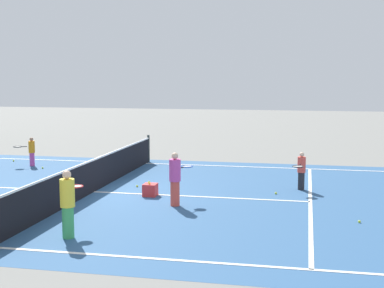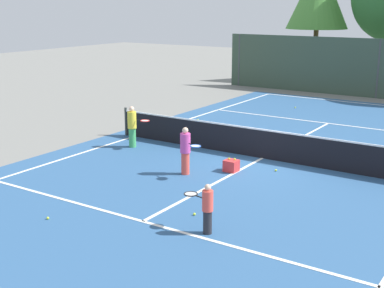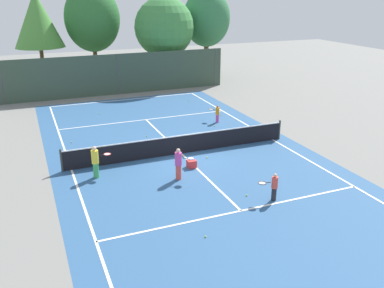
{
  "view_description": "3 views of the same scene",
  "coord_description": "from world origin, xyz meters",
  "px_view_note": "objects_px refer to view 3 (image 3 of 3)",
  "views": [
    {
      "loc": [
        -15.36,
        -6.25,
        3.51
      ],
      "look_at": [
        1.15,
        -2.8,
        1.39
      ],
      "focal_mm": 51.63,
      "sensor_mm": 36.0,
      "label": 1
    },
    {
      "loc": [
        7.41,
        -15.56,
        5.0
      ],
      "look_at": [
        -1.17,
        -2.51,
        0.88
      ],
      "focal_mm": 49.88,
      "sensor_mm": 36.0,
      "label": 2
    },
    {
      "loc": [
        -7.05,
        -18.68,
        7.96
      ],
      "look_at": [
        0.2,
        -0.98,
        0.83
      ],
      "focal_mm": 39.07,
      "sensor_mm": 36.0,
      "label": 3
    }
  ],
  "objects_px": {
    "tennis_ball_0": "(72,142)",
    "tennis_ball_2": "(207,157)",
    "tennis_ball_4": "(247,195)",
    "tennis_ball_5": "(147,136)",
    "player_1": "(179,163)",
    "tennis_ball_8": "(215,126)",
    "tennis_ball_3": "(99,113)",
    "player_2": "(96,161)",
    "tennis_ball_1": "(189,101)",
    "tennis_ball_7": "(220,115)",
    "player_3": "(274,186)",
    "ball_crate": "(192,164)",
    "tennis_ball_6": "(206,237)",
    "player_0": "(217,113)"
  },
  "relations": [
    {
      "from": "tennis_ball_0",
      "to": "tennis_ball_2",
      "type": "height_order",
      "value": "same"
    },
    {
      "from": "tennis_ball_4",
      "to": "tennis_ball_5",
      "type": "height_order",
      "value": "same"
    },
    {
      "from": "player_1",
      "to": "tennis_ball_5",
      "type": "bearing_deg",
      "value": 87.23
    },
    {
      "from": "tennis_ball_4",
      "to": "tennis_ball_8",
      "type": "distance_m",
      "value": 9.26
    },
    {
      "from": "tennis_ball_3",
      "to": "tennis_ball_5",
      "type": "distance_m",
      "value": 5.96
    },
    {
      "from": "tennis_ball_0",
      "to": "tennis_ball_4",
      "type": "bearing_deg",
      "value": -57.74
    },
    {
      "from": "player_2",
      "to": "tennis_ball_0",
      "type": "height_order",
      "value": "player_2"
    },
    {
      "from": "player_1",
      "to": "tennis_ball_1",
      "type": "xyz_separation_m",
      "value": [
        5.55,
        12.6,
        -0.72
      ]
    },
    {
      "from": "tennis_ball_2",
      "to": "tennis_ball_7",
      "type": "xyz_separation_m",
      "value": [
        3.91,
        6.49,
        0.0
      ]
    },
    {
      "from": "player_3",
      "to": "tennis_ball_0",
      "type": "relative_size",
      "value": 17.68
    },
    {
      "from": "tennis_ball_8",
      "to": "tennis_ball_0",
      "type": "bearing_deg",
      "value": 177.5
    },
    {
      "from": "ball_crate",
      "to": "tennis_ball_6",
      "type": "relative_size",
      "value": 6.45
    },
    {
      "from": "tennis_ball_0",
      "to": "tennis_ball_3",
      "type": "xyz_separation_m",
      "value": [
        2.46,
        5.06,
        0.0
      ]
    },
    {
      "from": "player_1",
      "to": "tennis_ball_2",
      "type": "height_order",
      "value": "player_1"
    },
    {
      "from": "tennis_ball_6",
      "to": "tennis_ball_8",
      "type": "xyz_separation_m",
      "value": [
        5.51,
        10.99,
        0.0
      ]
    },
    {
      "from": "player_2",
      "to": "tennis_ball_1",
      "type": "height_order",
      "value": "player_2"
    },
    {
      "from": "player_0",
      "to": "player_1",
      "type": "relative_size",
      "value": 0.76
    },
    {
      "from": "ball_crate",
      "to": "tennis_ball_3",
      "type": "bearing_deg",
      "value": 102.55
    },
    {
      "from": "tennis_ball_2",
      "to": "tennis_ball_4",
      "type": "distance_m",
      "value": 4.34
    },
    {
      "from": "player_2",
      "to": "player_0",
      "type": "bearing_deg",
      "value": 32.41
    },
    {
      "from": "tennis_ball_6",
      "to": "tennis_ball_7",
      "type": "height_order",
      "value": "same"
    },
    {
      "from": "player_1",
      "to": "player_3",
      "type": "height_order",
      "value": "player_1"
    },
    {
      "from": "tennis_ball_7",
      "to": "tennis_ball_4",
      "type": "bearing_deg",
      "value": -110.62
    },
    {
      "from": "tennis_ball_0",
      "to": "tennis_ball_8",
      "type": "bearing_deg",
      "value": -2.5
    },
    {
      "from": "player_3",
      "to": "tennis_ball_3",
      "type": "bearing_deg",
      "value": 105.46
    },
    {
      "from": "tennis_ball_7",
      "to": "tennis_ball_2",
      "type": "bearing_deg",
      "value": -121.06
    },
    {
      "from": "tennis_ball_5",
      "to": "tennis_ball_6",
      "type": "distance_m",
      "value": 10.75
    },
    {
      "from": "tennis_ball_3",
      "to": "tennis_ball_4",
      "type": "xyz_separation_m",
      "value": [
        3.36,
        -14.29,
        0.0
      ]
    },
    {
      "from": "tennis_ball_0",
      "to": "player_3",
      "type": "bearing_deg",
      "value": -56.37
    },
    {
      "from": "player_2",
      "to": "tennis_ball_6",
      "type": "height_order",
      "value": "player_2"
    },
    {
      "from": "ball_crate",
      "to": "tennis_ball_6",
      "type": "bearing_deg",
      "value": -107.65
    },
    {
      "from": "player_2",
      "to": "tennis_ball_6",
      "type": "relative_size",
      "value": 22.51
    },
    {
      "from": "player_1",
      "to": "tennis_ball_7",
      "type": "relative_size",
      "value": 22.0
    },
    {
      "from": "player_3",
      "to": "ball_crate",
      "type": "xyz_separation_m",
      "value": [
        -1.76,
        4.29,
        -0.43
      ]
    },
    {
      "from": "player_3",
      "to": "tennis_ball_8",
      "type": "xyz_separation_m",
      "value": [
        1.92,
        9.57,
        -0.58
      ]
    },
    {
      "from": "tennis_ball_2",
      "to": "player_1",
      "type": "bearing_deg",
      "value": -140.76
    },
    {
      "from": "player_0",
      "to": "tennis_ball_4",
      "type": "bearing_deg",
      "value": -108.51
    },
    {
      "from": "tennis_ball_4",
      "to": "ball_crate",
      "type": "bearing_deg",
      "value": 105.3
    },
    {
      "from": "player_2",
      "to": "tennis_ball_7",
      "type": "distance_m",
      "value": 11.57
    },
    {
      "from": "player_2",
      "to": "tennis_ball_5",
      "type": "bearing_deg",
      "value": 50.45
    },
    {
      "from": "player_3",
      "to": "ball_crate",
      "type": "relative_size",
      "value": 2.74
    },
    {
      "from": "tennis_ball_4",
      "to": "tennis_ball_7",
      "type": "height_order",
      "value": "same"
    },
    {
      "from": "tennis_ball_6",
      "to": "player_2",
      "type": "bearing_deg",
      "value": 112.04
    },
    {
      "from": "ball_crate",
      "to": "tennis_ball_8",
      "type": "bearing_deg",
      "value": 55.04
    },
    {
      "from": "player_3",
      "to": "tennis_ball_1",
      "type": "xyz_separation_m",
      "value": [
        2.77,
        15.9,
        -0.58
      ]
    },
    {
      "from": "player_3",
      "to": "tennis_ball_2",
      "type": "height_order",
      "value": "player_3"
    },
    {
      "from": "player_3",
      "to": "tennis_ball_8",
      "type": "distance_m",
      "value": 9.78
    },
    {
      "from": "tennis_ball_5",
      "to": "tennis_ball_8",
      "type": "relative_size",
      "value": 1.0
    },
    {
      "from": "tennis_ball_4",
      "to": "tennis_ball_6",
      "type": "height_order",
      "value": "same"
    },
    {
      "from": "player_2",
      "to": "tennis_ball_4",
      "type": "relative_size",
      "value": 22.51
    }
  ]
}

